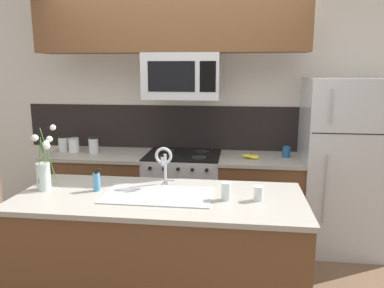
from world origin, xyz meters
TOP-DOWN VIEW (x-y plane):
  - ground_plane at (0.00, 0.00)m, footprint 10.00×10.00m
  - rear_partition at (0.30, 1.28)m, footprint 5.20×0.10m
  - splash_band at (0.00, 1.22)m, footprint 3.64×0.01m
  - back_counter_left at (-0.90, 0.90)m, footprint 1.07×0.65m
  - back_counter_right at (0.79, 0.90)m, footprint 0.84×0.65m
  - stove_range at (0.00, 0.90)m, footprint 0.76×0.64m
  - microwave at (0.00, 0.88)m, footprint 0.74×0.40m
  - upper_cabinet_band at (-0.11, 0.85)m, footprint 2.61×0.34m
  - refrigerator at (1.59, 0.92)m, footprint 0.80×0.74m
  - storage_jar_tall at (-1.32, 0.94)m, footprint 0.10×0.10m
  - storage_jar_medium at (-1.18, 0.91)m, footprint 0.11×0.11m
  - storage_jar_short at (-0.95, 0.88)m, footprint 0.10×0.10m
  - banana_bunch at (0.69, 0.84)m, footprint 0.19×0.13m
  - coffee_tin at (1.05, 0.95)m, footprint 0.08×0.08m
  - island_counter at (0.02, -0.35)m, footprint 2.03×0.85m
  - kitchen_sink at (0.01, -0.35)m, footprint 0.76×0.44m
  - sink_faucet at (0.01, -0.13)m, footprint 0.14×0.14m
  - dish_soap_bottle at (-0.46, -0.30)m, footprint 0.06×0.05m
  - drinking_glass at (0.49, -0.38)m, footprint 0.07×0.07m
  - spare_glass at (0.71, -0.36)m, footprint 0.07×0.07m
  - flower_vase at (-0.85, -0.33)m, footprint 0.18×0.14m

SIDE VIEW (x-z plane):
  - ground_plane at x=0.00m, z-range 0.00..0.00m
  - island_counter at x=0.02m, z-range 0.00..0.91m
  - back_counter_left at x=-0.90m, z-range 0.00..0.91m
  - back_counter_right at x=0.79m, z-range 0.00..0.91m
  - stove_range at x=0.00m, z-range 0.00..0.93m
  - kitchen_sink at x=0.01m, z-range 0.76..0.92m
  - refrigerator at x=1.59m, z-range 0.00..1.70m
  - banana_bunch at x=0.69m, z-range 0.89..0.97m
  - spare_glass at x=0.71m, z-range 0.91..1.01m
  - coffee_tin at x=1.05m, z-range 0.91..1.02m
  - drinking_glass at x=0.49m, z-range 0.91..1.03m
  - dish_soap_bottle at x=-0.46m, z-range 0.90..1.06m
  - storage_jar_medium at x=-1.18m, z-range 0.91..1.06m
  - storage_jar_tall at x=-1.32m, z-range 0.91..1.07m
  - storage_jar_short at x=-0.95m, z-range 0.91..1.08m
  - flower_vase at x=-0.85m, z-range 0.80..1.29m
  - sink_faucet at x=0.01m, z-range 0.95..1.26m
  - splash_band at x=0.00m, z-range 0.91..1.39m
  - rear_partition at x=0.30m, z-range 0.00..2.60m
  - microwave at x=0.00m, z-range 1.49..1.94m
  - upper_cabinet_band at x=-0.11m, z-range 1.94..2.54m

